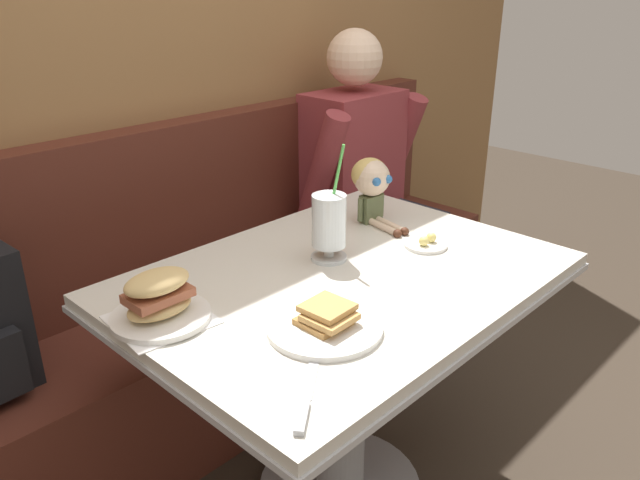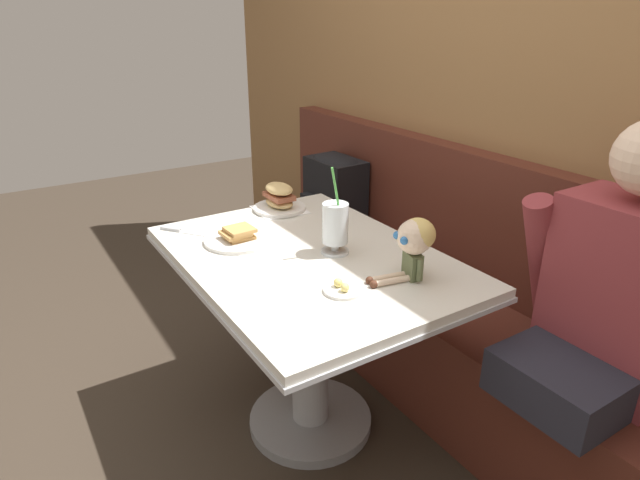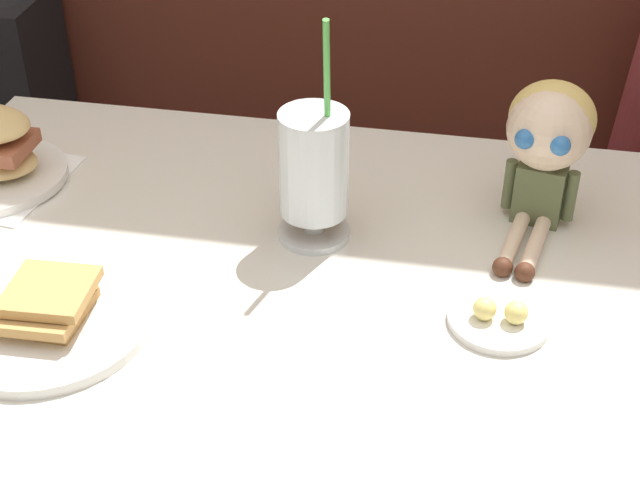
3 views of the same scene
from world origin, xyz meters
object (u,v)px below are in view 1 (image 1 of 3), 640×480
Objects in this scene: milkshake_glass at (329,223)px; sandwich_plate at (159,301)px; butter_saucer at (426,244)px; toast_plate at (325,324)px; diner_patron at (360,167)px; seated_doll at (372,181)px; butter_knife at (305,405)px.

sandwich_plate is (-0.49, 0.05, -0.06)m from milkshake_glass.
butter_saucer is at bearing -29.26° from milkshake_glass.
toast_plate is 0.31× the size of diner_patron.
sandwich_plate reaches higher than toast_plate.
toast_plate is 1.10× the size of seated_doll.
seated_doll is at bearing 79.92° from butter_saucer.
butter_saucer is (0.25, -0.14, -0.09)m from milkshake_glass.
toast_plate reaches higher than butter_saucer.
butter_knife is (-0.21, -0.15, -0.01)m from toast_plate.
butter_knife is (-0.48, -0.39, -0.10)m from milkshake_glass.
milkshake_glass reaches higher than toast_plate.
seated_doll is at bearing -136.26° from diner_patron.
milkshake_glass is at bearing -161.64° from seated_doll.
toast_plate is 0.80× the size of milkshake_glass.
butter_knife is at bearing -89.04° from sandwich_plate.
seated_doll reaches higher than butter_saucer.
seated_doll is at bearing 18.36° from milkshake_glass.
diner_patron is (1.20, 0.45, -0.04)m from sandwich_plate.
butter_saucer is (0.74, -0.19, -0.04)m from sandwich_plate.
butter_saucer is 0.61× the size of butter_knife.
milkshake_glass reaches higher than butter_knife.
butter_knife is (-0.73, -0.26, -0.00)m from butter_saucer.
butter_saucer is at bearing 11.31° from toast_plate.
sandwich_plate is at bearing 127.27° from toast_plate.
toast_plate is 1.26× the size of butter_knife.
butter_knife is at bearing -160.68° from butter_saucer.
butter_knife is at bearing -147.53° from seated_doll.
butter_saucer is 0.77m from butter_knife.
butter_saucer is at bearing -100.08° from seated_doll.
milkshake_glass is 0.30m from butter_saucer.
butter_knife is at bearing -140.67° from milkshake_glass.
butter_saucer is at bearing -14.15° from sandwich_plate.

